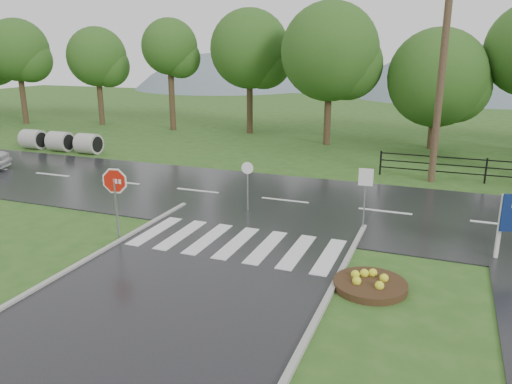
% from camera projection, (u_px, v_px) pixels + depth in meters
% --- Properties ---
extents(ground, '(120.00, 120.00, 0.00)m').
position_uv_depth(ground, '(150.00, 321.00, 11.40)').
color(ground, '#2E571D').
rests_on(ground, ground).
extents(main_road, '(90.00, 8.00, 0.04)m').
position_uv_depth(main_road, '(285.00, 201.00, 20.36)').
color(main_road, black).
rests_on(main_road, ground).
extents(crosswalk, '(6.50, 2.80, 0.02)m').
position_uv_depth(crosswalk, '(237.00, 243.00, 15.86)').
color(crosswalk, silver).
rests_on(crosswalk, ground).
extents(fence_west, '(9.58, 0.08, 1.20)m').
position_uv_depth(fence_west, '(486.00, 168.00, 22.86)').
color(fence_west, black).
rests_on(fence_west, ground).
extents(hills, '(102.00, 48.00, 48.00)m').
position_uv_depth(hills, '(422.00, 202.00, 72.76)').
color(hills, slate).
rests_on(hills, ground).
extents(treeline, '(83.20, 5.20, 10.00)m').
position_uv_depth(treeline, '(365.00, 144.00, 32.57)').
color(treeline, '#265019').
rests_on(treeline, ground).
extents(culvert_pipes, '(5.50, 1.20, 1.20)m').
position_uv_depth(culvert_pipes, '(60.00, 141.00, 30.19)').
color(culvert_pipes, '#9E9B93').
rests_on(culvert_pipes, ground).
extents(stop_sign, '(1.12, 0.22, 2.55)m').
position_uv_depth(stop_sign, '(115.00, 187.00, 15.80)').
color(stop_sign, '#939399').
rests_on(stop_sign, ground).
extents(flower_bed, '(1.91, 1.91, 0.38)m').
position_uv_depth(flower_bed, '(370.00, 283.00, 12.93)').
color(flower_bed, '#332111').
rests_on(flower_bed, ground).
extents(reg_sign_small, '(0.48, 0.06, 2.18)m').
position_uv_depth(reg_sign_small, '(365.00, 187.00, 16.70)').
color(reg_sign_small, '#939399').
rests_on(reg_sign_small, ground).
extents(reg_sign_round, '(0.45, 0.09, 1.95)m').
position_uv_depth(reg_sign_round, '(248.00, 180.00, 18.70)').
color(reg_sign_round, '#939399').
rests_on(reg_sign_round, ground).
extents(utility_pole_east, '(1.72, 0.32, 9.63)m').
position_uv_depth(utility_pole_east, '(442.00, 75.00, 22.06)').
color(utility_pole_east, '#473523').
rests_on(utility_pole_east, ground).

